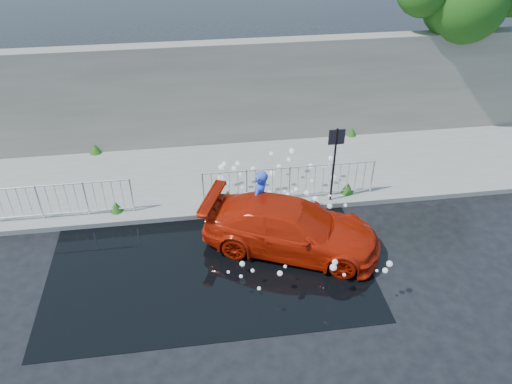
% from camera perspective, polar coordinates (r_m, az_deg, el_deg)
% --- Properties ---
extents(ground, '(90.00, 90.00, 0.00)m').
position_cam_1_polar(ground, '(12.16, -7.42, -11.53)').
color(ground, black).
rests_on(ground, ground).
extents(pavement, '(30.00, 4.00, 0.15)m').
position_cam_1_polar(pavement, '(16.00, -8.01, 1.61)').
color(pavement, slate).
rests_on(pavement, ground).
extents(curb, '(30.00, 0.25, 0.16)m').
position_cam_1_polar(curb, '(14.36, -7.83, -2.69)').
color(curb, slate).
rests_on(curb, ground).
extents(retaining_wall, '(30.00, 0.60, 3.50)m').
position_cam_1_polar(retaining_wall, '(17.09, -8.68, 10.76)').
color(retaining_wall, '#6A6659').
rests_on(retaining_wall, pavement).
extents(puddle, '(8.00, 5.00, 0.01)m').
position_cam_1_polar(puddle, '(12.86, -5.32, -8.14)').
color(puddle, black).
rests_on(puddle, ground).
extents(sign_post, '(0.45, 0.06, 2.50)m').
position_cam_1_polar(sign_post, '(14.04, 9.01, 4.35)').
color(sign_post, black).
rests_on(sign_post, ground).
extents(railing_left, '(5.05, 0.05, 1.10)m').
position_cam_1_polar(railing_left, '(14.91, -23.57, -0.97)').
color(railing_left, silver).
rests_on(railing_left, pavement).
extents(railing_right, '(5.05, 0.05, 1.10)m').
position_cam_1_polar(railing_right, '(14.50, 3.84, 1.18)').
color(railing_right, silver).
rests_on(railing_right, pavement).
extents(weeds, '(12.17, 3.93, 0.41)m').
position_cam_1_polar(weeds, '(15.37, -8.15, 1.20)').
color(weeds, '#214F15').
rests_on(weeds, pavement).
extents(water_spray, '(3.72, 5.66, 1.11)m').
position_cam_1_polar(water_spray, '(14.05, 2.47, 0.00)').
color(water_spray, white).
rests_on(water_spray, ground).
extents(red_car, '(4.94, 3.49, 1.33)m').
position_cam_1_polar(red_car, '(12.90, 4.09, -4.06)').
color(red_car, '#B11A07').
rests_on(red_car, ground).
extents(person, '(0.73, 0.80, 1.84)m').
position_cam_1_polar(person, '(13.35, 0.41, -1.06)').
color(person, blue).
rests_on(person, ground).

